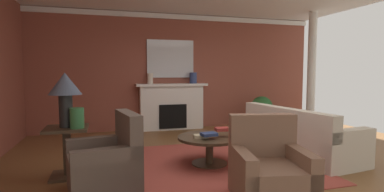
# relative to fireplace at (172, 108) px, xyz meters

# --- Properties ---
(ground_plane) EXTENTS (9.15, 9.15, 0.00)m
(ground_plane) POSITION_rel_fireplace_xyz_m (0.16, -3.00, -0.55)
(ground_plane) COLOR brown
(wall_fireplace) EXTENTS (7.64, 0.12, 2.93)m
(wall_fireplace) POSITION_rel_fireplace_xyz_m (0.16, 0.21, 0.91)
(wall_fireplace) COLOR brown
(wall_fireplace) RESTS_ON ground_plane
(crown_moulding) EXTENTS (7.64, 0.08, 0.12)m
(crown_moulding) POSITION_rel_fireplace_xyz_m (0.16, 0.13, 2.30)
(crown_moulding) COLOR white
(area_rug) EXTENTS (3.05, 2.74, 0.01)m
(area_rug) POSITION_rel_fireplace_xyz_m (-0.06, -3.00, -0.55)
(area_rug) COLOR #993D33
(area_rug) RESTS_ON ground_plane
(fireplace) EXTENTS (1.80, 0.35, 1.17)m
(fireplace) POSITION_rel_fireplace_xyz_m (0.00, 0.00, 0.00)
(fireplace) COLOR white
(fireplace) RESTS_ON ground_plane
(mantel_mirror) EXTENTS (1.20, 0.04, 0.95)m
(mantel_mirror) POSITION_rel_fireplace_xyz_m (0.00, 0.12, 1.24)
(mantel_mirror) COLOR silver
(sofa) EXTENTS (1.15, 2.20, 0.85)m
(sofa) POSITION_rel_fireplace_xyz_m (1.62, -2.94, -0.26)
(sofa) COLOR beige
(sofa) RESTS_ON ground_plane
(armchair_near_window) EXTENTS (0.92, 0.92, 0.95)m
(armchair_near_window) POSITION_rel_fireplace_xyz_m (-1.62, -3.57, -0.25)
(armchair_near_window) COLOR brown
(armchair_near_window) RESTS_ON ground_plane
(armchair_facing_fireplace) EXTENTS (0.94, 0.94, 0.95)m
(armchair_facing_fireplace) POSITION_rel_fireplace_xyz_m (0.14, -4.43, -0.25)
(armchair_facing_fireplace) COLOR brown
(armchair_facing_fireplace) RESTS_ON ground_plane
(coffee_table) EXTENTS (1.00, 1.00, 0.45)m
(coffee_table) POSITION_rel_fireplace_xyz_m (-0.06, -3.00, -0.22)
(coffee_table) COLOR #3D2D1E
(coffee_table) RESTS_ON ground_plane
(side_table) EXTENTS (0.56, 0.56, 0.70)m
(side_table) POSITION_rel_fireplace_xyz_m (-2.14, -2.96, -0.15)
(side_table) COLOR #3D2D1E
(side_table) RESTS_ON ground_plane
(table_lamp) EXTENTS (0.44, 0.44, 0.75)m
(table_lamp) POSITION_rel_fireplace_xyz_m (-2.14, -2.96, 0.67)
(table_lamp) COLOR black
(table_lamp) RESTS_ON side_table
(vase_mantel_right) EXTENTS (0.19, 0.19, 0.28)m
(vase_mantel_right) POSITION_rel_fireplace_xyz_m (0.55, -0.05, 0.75)
(vase_mantel_right) COLOR navy
(vase_mantel_right) RESTS_ON fireplace
(vase_on_side_table) EXTENTS (0.18, 0.18, 0.27)m
(vase_on_side_table) POSITION_rel_fireplace_xyz_m (-1.99, -3.08, 0.28)
(vase_on_side_table) COLOR #33703D
(vase_on_side_table) RESTS_ON side_table
(vase_mantel_left) EXTENTS (0.14, 0.14, 0.26)m
(vase_mantel_left) POSITION_rel_fireplace_xyz_m (-0.55, -0.05, 0.75)
(vase_mantel_left) COLOR beige
(vase_mantel_left) RESTS_ON fireplace
(book_red_cover) EXTENTS (0.24, 0.17, 0.05)m
(book_red_cover) POSITION_rel_fireplace_xyz_m (-0.23, -3.06, -0.08)
(book_red_cover) COLOR tan
(book_red_cover) RESTS_ON coffee_table
(book_art_folio) EXTENTS (0.25, 0.20, 0.05)m
(book_art_folio) POSITION_rel_fireplace_xyz_m (-0.14, -3.18, -0.03)
(book_art_folio) COLOR navy
(book_art_folio) RESTS_ON coffee_table
(book_small_novel) EXTENTS (0.21, 0.17, 0.05)m
(book_small_novel) POSITION_rel_fireplace_xyz_m (0.11, -3.08, 0.02)
(book_small_novel) COLOR maroon
(book_small_novel) RESTS_ON coffee_table
(potted_plant) EXTENTS (0.56, 0.56, 0.83)m
(potted_plant) POSITION_rel_fireplace_xyz_m (2.28, -0.49, -0.06)
(potted_plant) COLOR #BCB29E
(potted_plant) RESTS_ON ground_plane
(column_white) EXTENTS (0.20, 0.20, 2.93)m
(column_white) POSITION_rel_fireplace_xyz_m (3.31, -1.07, 0.91)
(column_white) COLOR white
(column_white) RESTS_ON ground_plane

